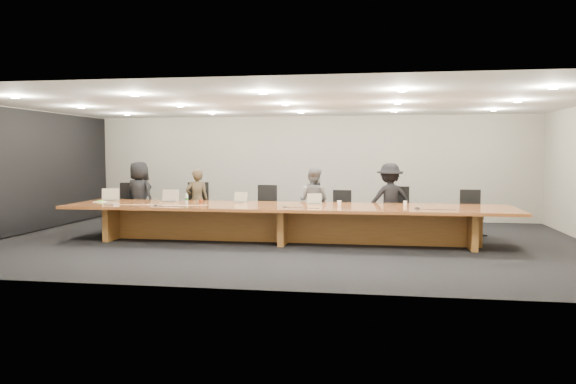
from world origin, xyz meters
name	(u,v)px	position (x,y,z in m)	size (l,w,h in m)	color
ground	(286,242)	(0.00, 0.00, 0.00)	(12.00, 12.00, 0.00)	black
back_wall	(310,168)	(0.00, 4.00, 1.40)	(12.00, 0.02, 2.80)	#B6B2A5
left_wall_panel	(18,173)	(-5.94, 0.00, 1.37)	(0.08, 7.84, 2.74)	black
conference_table	(286,217)	(0.00, 0.00, 0.52)	(9.00, 1.80, 0.75)	brown
chair_far_left	(129,206)	(-3.97, 1.30, 0.56)	(0.57, 0.57, 1.12)	black
chair_left	(197,207)	(-2.27, 1.19, 0.58)	(0.59, 0.59, 1.15)	black
chair_mid_left	(264,209)	(-0.71, 1.22, 0.55)	(0.56, 0.56, 1.10)	black
chair_mid_right	(340,212)	(1.02, 1.34, 0.50)	(0.51, 0.51, 1.00)	black
chair_right	(400,211)	(2.31, 1.25, 0.55)	(0.56, 0.56, 1.09)	black
chair_far_right	(471,213)	(3.83, 1.34, 0.52)	(0.53, 0.53, 1.03)	black
person_a	(139,196)	(-3.67, 1.19, 0.81)	(0.79, 0.51, 1.61)	black
person_b	(197,200)	(-2.28, 1.25, 0.72)	(0.52, 0.34, 1.44)	#342A1C
person_c	(313,201)	(0.42, 1.21, 0.74)	(0.72, 0.56, 1.49)	#59595B
person_d	(390,200)	(2.09, 1.21, 0.79)	(1.03, 0.59, 1.59)	black
laptop_a	(110,195)	(-3.98, 0.36, 0.89)	(0.37, 0.27, 0.29)	tan
laptop_b	(169,196)	(-2.59, 0.30, 0.89)	(0.35, 0.26, 0.28)	#BFAC92
laptop_c	(239,197)	(-1.08, 0.41, 0.87)	(0.30, 0.22, 0.24)	#BCB08F
laptop_d	(315,199)	(0.56, 0.28, 0.87)	(0.30, 0.22, 0.23)	#BEB291
water_bottle	(187,199)	(-2.11, 0.04, 0.85)	(0.06, 0.06, 0.20)	#B3C3C0
amber_mug	(201,201)	(-1.80, 0.07, 0.80)	(0.08, 0.08, 0.10)	maroon
paper_cup_near	(339,203)	(1.07, 0.15, 0.80)	(0.08, 0.08, 0.10)	white
paper_cup_far	(405,203)	(2.39, 0.36, 0.80)	(0.08, 0.08, 0.09)	white
notepad	(100,202)	(-4.09, 0.09, 0.76)	(0.23, 0.18, 0.01)	silver
lime_gadget	(101,201)	(-4.07, 0.11, 0.77)	(0.14, 0.08, 0.02)	#5EC033
av_box	(111,204)	(-3.56, -0.44, 0.77)	(0.22, 0.16, 0.03)	silver
mic_left	(156,205)	(-2.54, -0.55, 0.76)	(0.11, 0.11, 0.03)	black
mic_center	(285,207)	(0.06, -0.43, 0.76)	(0.11, 0.11, 0.03)	black
mic_right	(417,208)	(2.58, -0.34, 0.77)	(0.14, 0.14, 0.03)	black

